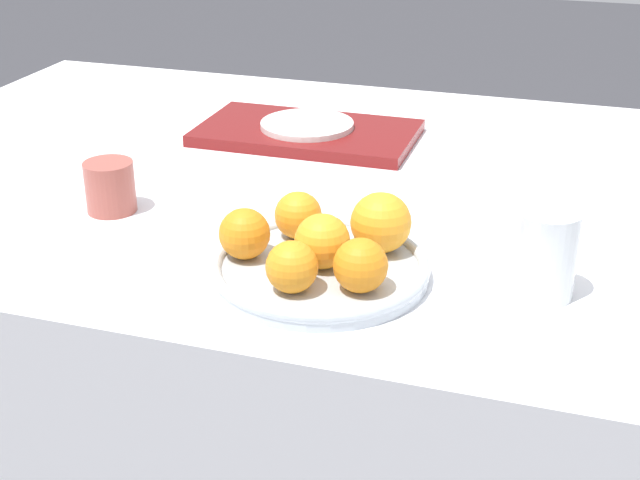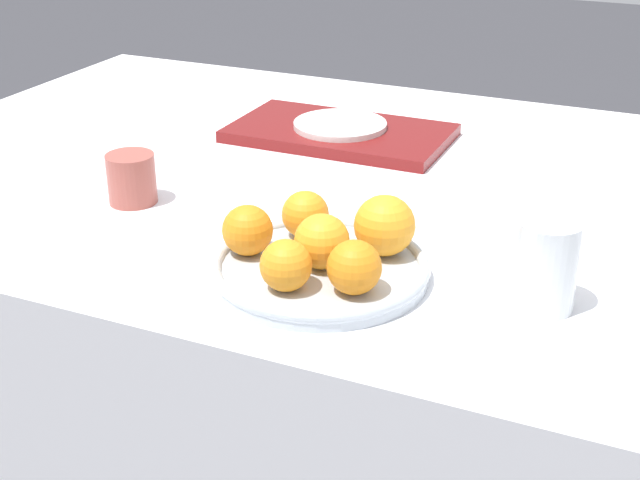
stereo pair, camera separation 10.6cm
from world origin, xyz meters
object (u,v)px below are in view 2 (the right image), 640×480
at_px(orange_1, 305,214).
at_px(orange_3, 354,267).
at_px(cup_1, 132,179).
at_px(orange_4, 385,225).
at_px(orange_0, 322,241).
at_px(serving_tray, 340,133).
at_px(water_glass, 546,265).
at_px(side_plate, 340,125).
at_px(orange_5, 248,230).
at_px(fruit_platter, 320,268).
at_px(orange_2, 286,265).

distance_m(orange_1, orange_3, 0.16).
bearing_deg(orange_1, cup_1, 172.98).
bearing_deg(orange_4, orange_0, -131.16).
distance_m(orange_1, serving_tray, 0.44).
bearing_deg(orange_4, water_glass, -7.15).
bearing_deg(side_plate, orange_5, -80.43).
relative_size(orange_0, orange_4, 0.88).
relative_size(orange_0, cup_1, 0.92).
bearing_deg(cup_1, orange_1, -7.02).
relative_size(orange_4, serving_tray, 0.20).
relative_size(serving_tray, side_plate, 2.30).
height_order(orange_1, water_glass, water_glass).
bearing_deg(orange_0, orange_1, 127.55).
bearing_deg(fruit_platter, orange_0, -35.42).
distance_m(water_glass, side_plate, 0.63).
distance_m(orange_2, serving_tray, 0.58).
bearing_deg(orange_0, side_plate, 110.31).
bearing_deg(orange_3, orange_5, 165.94).
height_order(orange_2, serving_tray, orange_2).
relative_size(fruit_platter, orange_3, 4.23).
xyz_separation_m(orange_1, water_glass, (0.31, -0.03, 0.01)).
height_order(orange_2, water_glass, water_glass).
distance_m(orange_2, water_glass, 0.29).
distance_m(orange_0, water_glass, 0.26).
bearing_deg(serving_tray, fruit_platter, -69.96).
bearing_deg(orange_3, water_glass, 22.62).
height_order(fruit_platter, orange_5, orange_5).
bearing_deg(side_plate, water_glass, -45.83).
relative_size(water_glass, serving_tray, 0.29).
distance_m(orange_1, orange_4, 0.11).
bearing_deg(orange_2, serving_tray, 106.63).
bearing_deg(orange_1, orange_0, -52.45).
relative_size(orange_3, orange_5, 1.00).
relative_size(water_glass, cup_1, 1.46).
bearing_deg(water_glass, orange_2, -158.52).
height_order(orange_2, orange_4, orange_4).
height_order(orange_0, serving_tray, orange_0).
distance_m(orange_0, orange_5, 0.10).
relative_size(orange_1, side_plate, 0.38).
bearing_deg(water_glass, orange_3, -157.38).
xyz_separation_m(orange_0, orange_5, (-0.10, -0.00, -0.00)).
distance_m(water_glass, cup_1, 0.61).
height_order(orange_3, cup_1, orange_3).
bearing_deg(serving_tray, cup_1, -113.36).
relative_size(orange_2, side_plate, 0.37).
height_order(serving_tray, cup_1, cup_1).
height_order(orange_0, cup_1, orange_0).
bearing_deg(serving_tray, orange_0, -69.69).
bearing_deg(orange_5, serving_tray, 99.57).
xyz_separation_m(orange_2, orange_5, (-0.08, 0.06, 0.00)).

